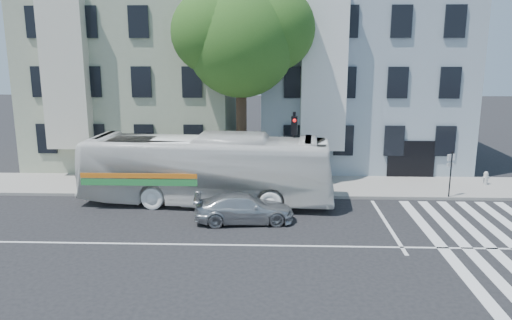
{
  "coord_description": "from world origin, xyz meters",
  "views": [
    {
      "loc": [
        1.69,
        -17.52,
        7.26
      ],
      "look_at": [
        0.93,
        3.94,
        2.4
      ],
      "focal_mm": 35.0,
      "sensor_mm": 36.0,
      "label": 1
    }
  ],
  "objects_px": {
    "traffic_signal": "(294,144)",
    "sedan": "(244,208)",
    "fire_hydrant": "(486,178)",
    "bus": "(207,169)"
  },
  "relations": [
    {
      "from": "fire_hydrant",
      "to": "bus",
      "type": "bearing_deg",
      "value": -167.37
    },
    {
      "from": "bus",
      "to": "fire_hydrant",
      "type": "bearing_deg",
      "value": -72.93
    },
    {
      "from": "fire_hydrant",
      "to": "sedan",
      "type": "bearing_deg",
      "value": -154.99
    },
    {
      "from": "bus",
      "to": "fire_hydrant",
      "type": "distance_m",
      "value": 14.8
    },
    {
      "from": "traffic_signal",
      "to": "fire_hydrant",
      "type": "distance_m",
      "value": 10.81
    },
    {
      "from": "traffic_signal",
      "to": "sedan",
      "type": "bearing_deg",
      "value": -115.82
    },
    {
      "from": "bus",
      "to": "traffic_signal",
      "type": "relative_size",
      "value": 2.78
    },
    {
      "from": "sedan",
      "to": "traffic_signal",
      "type": "bearing_deg",
      "value": -38.98
    },
    {
      "from": "bus",
      "to": "fire_hydrant",
      "type": "xyz_separation_m",
      "value": [
        14.4,
        3.23,
        -1.14
      ]
    },
    {
      "from": "sedan",
      "to": "traffic_signal",
      "type": "xyz_separation_m",
      "value": [
        2.21,
        3.34,
        2.15
      ]
    }
  ]
}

